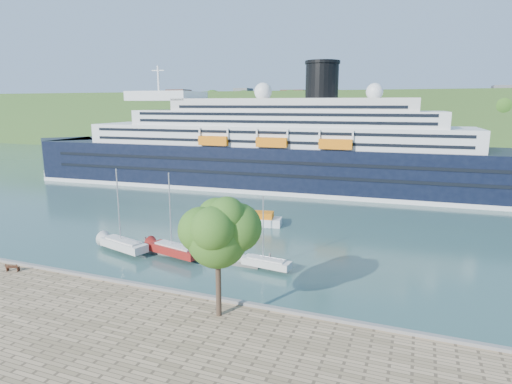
% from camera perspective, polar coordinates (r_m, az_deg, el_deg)
% --- Properties ---
extents(ground, '(400.00, 400.00, 0.00)m').
position_cam_1_polar(ground, '(48.29, -17.70, -12.38)').
color(ground, '#2F544E').
rests_on(ground, ground).
extents(far_hillside, '(400.00, 50.00, 24.00)m').
position_cam_1_polar(far_hillside, '(181.38, 12.09, 9.15)').
color(far_hillside, '#315120').
rests_on(far_hillside, ground).
extents(quay_coping, '(220.00, 0.50, 0.30)m').
position_cam_1_polar(quay_coping, '(47.70, -17.94, -11.20)').
color(quay_coping, slate).
rests_on(quay_coping, promenade).
extents(cruise_ship, '(127.16, 25.52, 28.37)m').
position_cam_1_polar(cruise_ship, '(99.30, 0.93, 8.77)').
color(cruise_ship, black).
rests_on(cruise_ship, ground).
extents(park_bench, '(1.58, 1.04, 0.94)m').
position_cam_1_polar(park_bench, '(55.21, -29.68, -8.68)').
color(park_bench, '#452413').
rests_on(park_bench, promenade).
extents(promenade_tree, '(7.02, 7.02, 11.62)m').
position_cam_1_polar(promenade_tree, '(36.95, -5.11, -8.02)').
color(promenade_tree, '#2D651A').
rests_on(promenade_tree, promenade).
extents(floating_pontoon, '(19.95, 2.50, 0.44)m').
position_cam_1_polar(floating_pontoon, '(56.45, -8.93, -8.15)').
color(floating_pontoon, gray).
rests_on(floating_pontoon, ground).
extents(sailboat_white_near, '(8.54, 4.42, 10.63)m').
position_cam_1_polar(sailboat_white_near, '(57.99, -17.47, -2.76)').
color(sailboat_white_near, silver).
rests_on(sailboat_white_near, ground).
extents(sailboat_red, '(8.38, 4.03, 10.44)m').
position_cam_1_polar(sailboat_red, '(54.38, -10.92, -3.47)').
color(sailboat_red, maroon).
rests_on(sailboat_red, ground).
extents(sailboat_white_far, '(6.73, 2.56, 8.48)m').
position_cam_1_polar(sailboat_white_far, '(49.92, 1.43, -5.81)').
color(sailboat_white_far, silver).
rests_on(sailboat_white_far, ground).
extents(tender_launch, '(8.33, 4.09, 2.20)m').
position_cam_1_polar(tender_launch, '(69.02, 0.10, -3.55)').
color(tender_launch, orange).
rests_on(tender_launch, ground).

